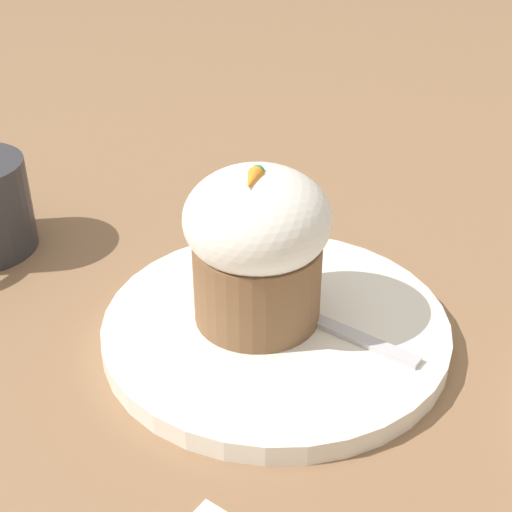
# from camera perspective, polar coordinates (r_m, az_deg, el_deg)

# --- Properties ---
(ground_plane) EXTENTS (4.00, 4.00, 0.00)m
(ground_plane) POSITION_cam_1_polar(r_m,az_deg,el_deg) (0.49, 1.56, -6.37)
(ground_plane) COLOR #846042
(dessert_plate) EXTENTS (0.23, 0.23, 0.01)m
(dessert_plate) POSITION_cam_1_polar(r_m,az_deg,el_deg) (0.49, 1.57, -5.69)
(dessert_plate) COLOR white
(dessert_plate) RESTS_ON ground_plane
(carrot_cake) EXTENTS (0.09, 0.09, 0.11)m
(carrot_cake) POSITION_cam_1_polar(r_m,az_deg,el_deg) (0.45, -0.00, 0.73)
(carrot_cake) COLOR brown
(carrot_cake) RESTS_ON dessert_plate
(spoon) EXTENTS (0.07, 0.12, 0.01)m
(spoon) POSITION_cam_1_polar(r_m,az_deg,el_deg) (0.48, 3.63, -4.53)
(spoon) COLOR #B7B7BC
(spoon) RESTS_ON dessert_plate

